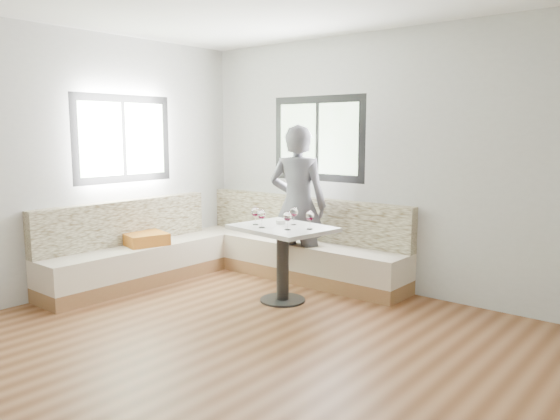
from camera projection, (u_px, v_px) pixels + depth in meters
name	position (u px, v px, depth m)	size (l,w,h in m)	color
room	(218.00, 175.00, 4.11)	(5.01, 5.01, 2.81)	brown
banquette	(226.00, 252.00, 6.41)	(2.90, 2.80, 0.95)	brown
table	(283.00, 245.00, 5.55)	(1.04, 0.86, 0.78)	black
person	(298.00, 205.00, 6.18)	(0.66, 0.43, 1.81)	#49484E
olive_ramekin	(281.00, 222.00, 5.66)	(0.10, 0.10, 0.04)	white
wine_glass_a	(255.00, 212.00, 5.59)	(0.08, 0.08, 0.18)	white
wine_glass_b	(262.00, 215.00, 5.42)	(0.08, 0.08, 0.18)	white
wine_glass_c	(288.00, 217.00, 5.30)	(0.08, 0.08, 0.18)	white
wine_glass_d	(294.00, 212.00, 5.58)	(0.08, 0.08, 0.18)	white
wine_glass_e	(310.00, 216.00, 5.33)	(0.08, 0.08, 0.18)	white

